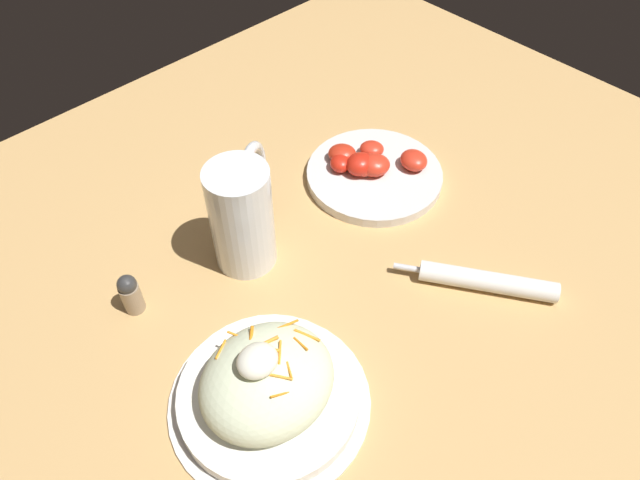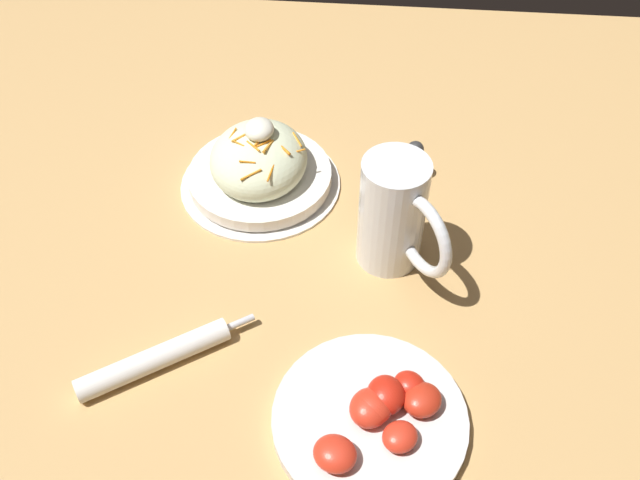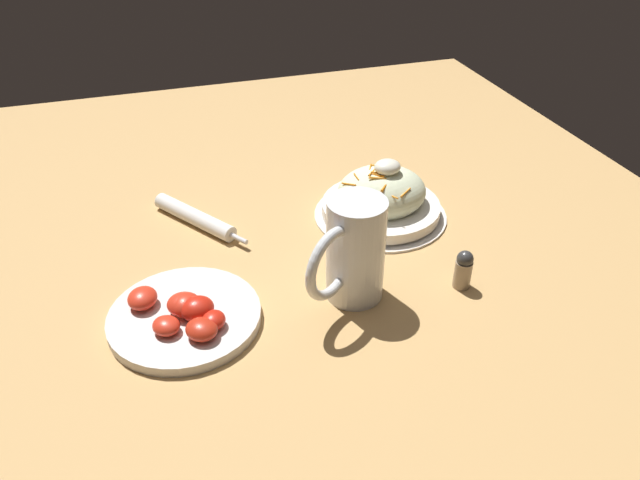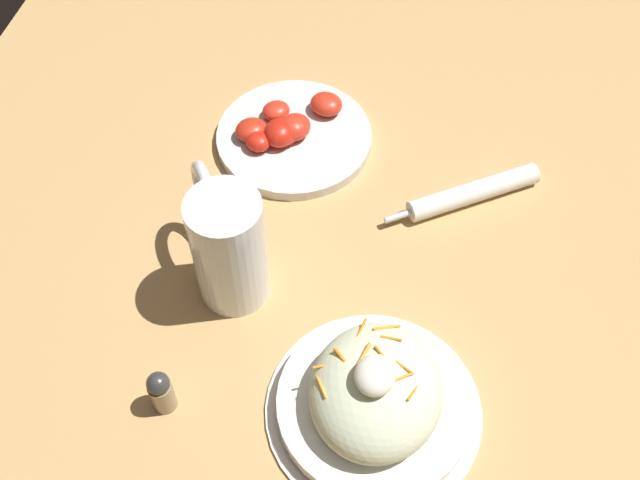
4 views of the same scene
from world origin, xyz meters
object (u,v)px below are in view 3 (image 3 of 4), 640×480
Objects in this scene: salad_plate at (381,199)px; tomato_plate at (185,315)px; beer_mug at (353,254)px; napkin_roll at (195,217)px; salt_shaker at (463,269)px.

salad_plate is 1.10× the size of tomato_plate.
napkin_roll is at bearing -54.14° from beer_mug.
tomato_plate is at bearing -6.01° from salt_shaker.
napkin_roll is at bearing -39.67° from salt_shaker.
salad_plate is at bearing -79.75° from salt_shaker.
salt_shaker is (-0.17, 0.03, -0.04)m from beer_mug.
beer_mug is at bearing 57.05° from salad_plate.
salt_shaker is at bearing 173.99° from tomato_plate.
salad_plate is 3.71× the size of salt_shaker.
tomato_plate is at bearing -3.04° from beer_mug.
tomato_plate reaches higher than napkin_roll.
beer_mug is 2.51× the size of salt_shaker.
salt_shaker reaches higher than tomato_plate.
beer_mug is 0.84× the size of napkin_roll.
salad_plate is 1.23× the size of napkin_roll.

